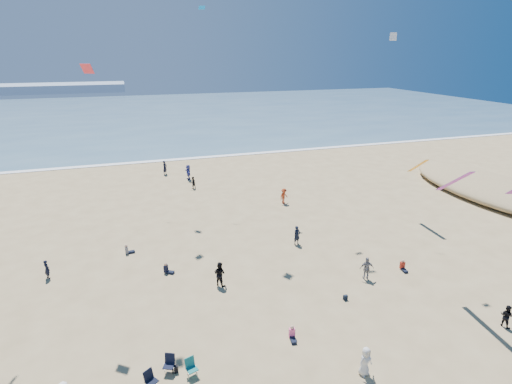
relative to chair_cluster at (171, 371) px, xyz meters
name	(u,v)px	position (x,y,z in m)	size (l,w,h in m)	color
ground	(267,376)	(4.66, -1.28, -0.50)	(220.00, 220.00, 0.00)	tan
ocean	(148,114)	(4.66, 93.72, -0.47)	(220.00, 100.00, 0.06)	#476B84
surf_line	(169,160)	(4.66, 43.72, -0.46)	(220.00, 1.20, 0.08)	white
standing_flyers	(247,232)	(8.15, 13.76, 0.37)	(27.72, 44.33, 1.94)	silver
seated_group	(271,293)	(7.16, 5.02, -0.08)	(20.65, 21.84, 0.84)	silver
chair_cluster	(171,371)	(0.00, 0.00, 0.00)	(2.79, 1.61, 1.00)	black
black_backpack	(175,369)	(0.24, 0.41, -0.31)	(0.30, 0.22, 0.38)	black
navy_bag	(345,298)	(11.84, 3.36, -0.33)	(0.28, 0.18, 0.34)	black
kites_aloft	(335,71)	(13.88, 10.39, 13.84)	(37.50, 39.77, 25.63)	white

